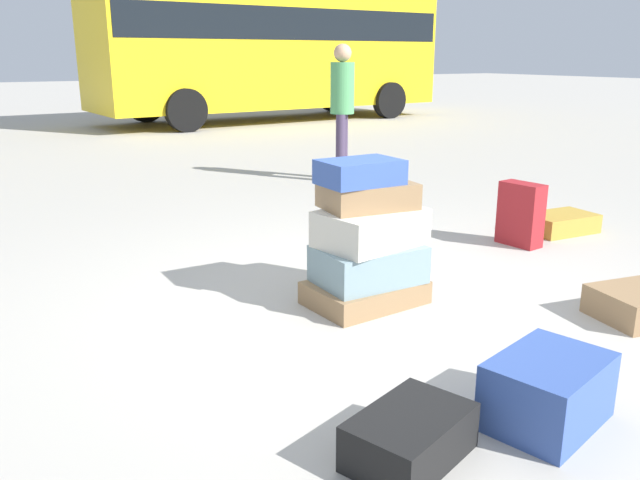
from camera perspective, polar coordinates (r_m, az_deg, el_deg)
name	(u,v)px	position (r m, az deg, el deg)	size (l,w,h in m)	color
ground_plane	(367,303)	(4.30, 4.16, -5.55)	(80.00, 80.00, 0.00)	#ADA89E
suitcase_tower	(367,241)	(4.20, 4.17, -0.10)	(0.79, 0.60, 0.94)	olive
suitcase_black_right_side	(410,437)	(2.74, 7.88, -16.72)	(0.52, 0.34, 0.20)	black
suitcase_maroon_foreground_far	(521,214)	(5.77, 17.18, 2.17)	(0.18, 0.37, 0.54)	maroon
suitcase_tan_behind_tower	(560,223)	(6.36, 20.33, 1.41)	(0.62, 0.40, 0.17)	#B28C33
suitcase_navy_upright_blue	(548,391)	(3.09, 19.34, -12.39)	(0.55, 0.39, 0.31)	#334F99
person_bearded_onlooker	(342,100)	(8.34, 1.96, 12.14)	(0.30, 0.30, 1.70)	#3F334C
parked_bus	(270,43)	(16.45, -4.44, 16.81)	(8.65, 3.16, 3.15)	yellow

